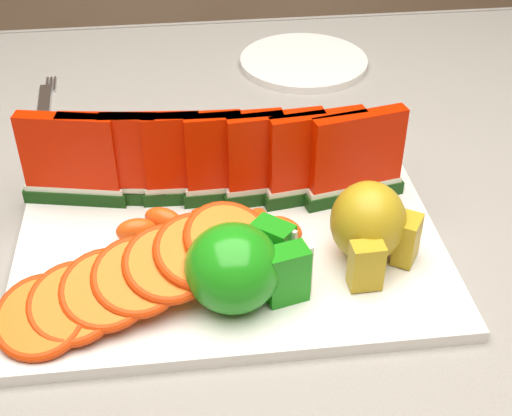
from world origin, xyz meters
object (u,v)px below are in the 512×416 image
object	(u,v)px
platter	(229,241)
fork	(44,114)
apple_cluster	(241,267)
pear_cluster	(370,225)
side_plate	(304,62)

from	to	relation	value
platter	fork	distance (m)	0.35
platter	fork	size ratio (longest dim) A/B	2.05
fork	platter	bearing A→B (deg)	-53.68
apple_cluster	platter	bearing A→B (deg)	92.30
platter	pear_cluster	xyz separation A→B (m)	(0.12, -0.05, 0.04)
apple_cluster	side_plate	world-z (taller)	apple_cluster
apple_cluster	pear_cluster	bearing A→B (deg)	16.58
platter	side_plate	bearing A→B (deg)	70.11
pear_cluster	fork	xyz separation A→B (m)	(-0.33, 0.33, -0.05)
platter	fork	bearing A→B (deg)	126.32
pear_cluster	apple_cluster	bearing A→B (deg)	-163.42
apple_cluster	fork	world-z (taller)	apple_cluster
apple_cluster	fork	size ratio (longest dim) A/B	0.59
side_plate	fork	bearing A→B (deg)	-163.31
apple_cluster	side_plate	distance (m)	0.49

